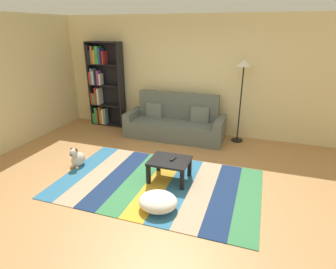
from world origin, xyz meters
The scene contains 11 objects.
ground_plane centered at (0.00, 0.00, 0.00)m, with size 14.00×14.00×0.00m, color #B27F4C.
back_wall centered at (0.00, 2.55, 1.35)m, with size 6.80×0.10×2.70m, color beige.
left_wall centered at (-3.40, 0.75, 1.35)m, with size 0.10×5.50×2.70m, color beige.
rug centered at (0.03, -0.11, 0.01)m, with size 3.27×2.03×0.01m.
couch centered at (-0.33, 2.02, 0.34)m, with size 2.26×0.80×1.00m.
bookshelf centered at (-2.38, 2.31, 1.04)m, with size 0.90×0.28×2.10m.
coffee_table centered at (0.18, 0.08, 0.31)m, with size 0.65×0.54×0.36m.
pouf centered at (0.29, -0.75, 0.13)m, with size 0.55×0.50×0.23m, color white.
dog centered at (-1.59, 0.00, 0.16)m, with size 0.22×0.35×0.40m.
standing_lamp centered at (1.07, 2.23, 1.50)m, with size 0.32×0.32×1.80m.
tv_remote centered at (0.23, 0.11, 0.38)m, with size 0.04×0.15×0.02m, color black.
Camera 1 is at (1.49, -3.83, 2.41)m, focal length 29.74 mm.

